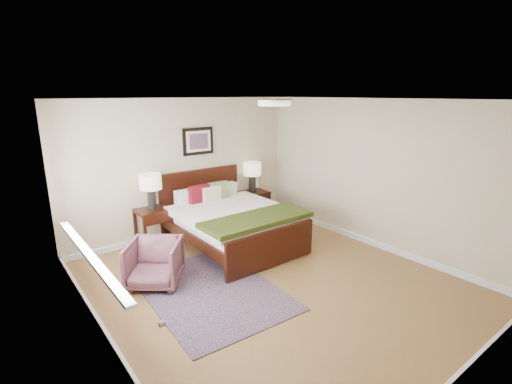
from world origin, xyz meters
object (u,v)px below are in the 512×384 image
armchair (154,263)px  rug_persian (211,290)px  nightstand_left (154,216)px  lamp_left (151,184)px  lamp_right (252,171)px  nightstand_right (253,203)px  bed (231,216)px

armchair → rug_persian: size_ratio=0.31×
nightstand_left → lamp_left: 0.56m
lamp_right → rug_persian: lamp_right is taller
lamp_left → rug_persian: (-0.05, -1.94, -1.09)m
rug_persian → lamp_left: bearing=91.7°
nightstand_right → armchair: bearing=-154.2°
lamp_left → lamp_right: lamp_left is taller
nightstand_right → rug_persian: size_ratio=0.28×
nightstand_left → rug_persian: size_ratio=0.30×
rug_persian → nightstand_left: bearing=91.7°
nightstand_right → armchair: (-2.70, -1.31, -0.06)m
lamp_left → lamp_right: size_ratio=1.00×
bed → nightstand_right: (1.11, 0.83, -0.16)m
lamp_right → nightstand_right: bearing=-90.0°
bed → armchair: (-1.60, -0.48, -0.22)m
armchair → nightstand_right: bearing=64.7°
lamp_right → armchair: lamp_right is taller
lamp_right → rug_persian: size_ratio=0.27×
nightstand_left → lamp_right: 2.21m
nightstand_right → lamp_right: lamp_right is taller
armchair → rug_persian: (0.51, -0.62, -0.31)m
bed → nightstand_left: size_ratio=3.30×
nightstand_left → rug_persian: nightstand_left is taller
lamp_left → rug_persian: size_ratio=0.27×
lamp_right → armchair: (-2.70, -1.32, -0.73)m
nightstand_left → lamp_right: lamp_right is taller
nightstand_left → lamp_left: size_ratio=1.08×
bed → nightstand_left: 1.33m
nightstand_right → rug_persian: bearing=-138.8°
rug_persian → armchair: bearing=132.2°
nightstand_right → bed: bearing=-143.2°
nightstand_left → armchair: size_ratio=0.94×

